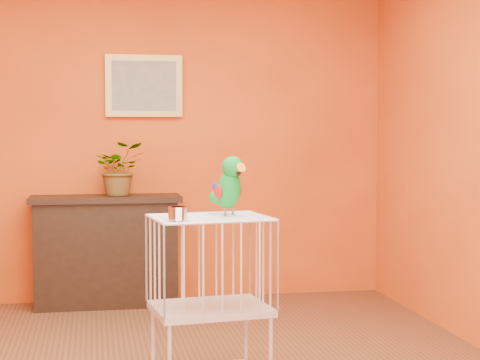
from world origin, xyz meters
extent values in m
plane|color=orange|center=(0.00, 2.25, 1.30)|extent=(4.00, 0.00, 4.00)
plane|color=orange|center=(0.00, -2.25, 1.30)|extent=(4.00, 0.00, 4.00)
cube|color=black|center=(-0.32, 2.05, 0.41)|extent=(1.10, 0.37, 0.83)
cube|color=black|center=(-0.32, 2.05, 0.85)|extent=(1.18, 0.42, 0.05)
cube|color=black|center=(-0.32, 1.88, 0.41)|extent=(0.77, 0.02, 0.41)
cube|color=#542E18|center=(-0.55, 2.00, 0.32)|extent=(0.05, 0.17, 0.26)
cube|color=#375229|center=(-0.48, 2.00, 0.32)|extent=(0.05, 0.17, 0.26)
cube|color=#542E18|center=(-0.39, 2.00, 0.32)|extent=(0.05, 0.17, 0.26)
cube|color=#375229|center=(-0.30, 2.00, 0.32)|extent=(0.05, 0.17, 0.26)
cube|color=#542E18|center=(-0.21, 2.00, 0.32)|extent=(0.05, 0.17, 0.26)
imported|color=#26722D|center=(-0.21, 2.05, 1.04)|extent=(0.43, 0.47, 0.33)
cube|color=#BB8F42|center=(0.00, 2.22, 1.75)|extent=(0.62, 0.03, 0.50)
cube|color=gray|center=(0.00, 2.21, 1.75)|extent=(0.52, 0.01, 0.40)
cube|color=silver|center=(0.20, -0.14, 0.43)|extent=(0.65, 0.53, 0.04)
cube|color=silver|center=(0.20, -0.14, 0.92)|extent=(0.65, 0.53, 0.01)
cylinder|color=silver|center=(0.49, -0.31, 0.21)|extent=(0.02, 0.02, 0.42)
cylinder|color=silver|center=(-0.10, 0.03, 0.21)|extent=(0.02, 0.02, 0.42)
cylinder|color=silver|center=(0.44, 0.10, 0.21)|extent=(0.02, 0.02, 0.42)
cylinder|color=silver|center=(0.01, -0.32, 0.97)|extent=(0.10, 0.10, 0.07)
cylinder|color=#59544C|center=(0.28, -0.10, 0.95)|extent=(0.01, 0.01, 0.05)
cylinder|color=#59544C|center=(0.33, -0.08, 0.95)|extent=(0.01, 0.01, 0.05)
ellipsoid|color=#0E962A|center=(0.31, -0.09, 1.07)|extent=(0.19, 0.21, 0.23)
ellipsoid|color=#0E962A|center=(0.32, -0.13, 1.19)|extent=(0.15, 0.16, 0.11)
cone|color=orange|center=(0.34, -0.17, 1.18)|extent=(0.08, 0.09, 0.07)
cone|color=black|center=(0.34, -0.16, 1.16)|extent=(0.04, 0.04, 0.03)
sphere|color=black|center=(0.29, -0.16, 1.21)|extent=(0.02, 0.02, 0.02)
sphere|color=black|center=(0.37, -0.13, 1.21)|extent=(0.02, 0.02, 0.02)
ellipsoid|color=#A50C0C|center=(0.24, -0.11, 1.06)|extent=(0.05, 0.07, 0.08)
ellipsoid|color=navy|center=(0.36, -0.06, 1.06)|extent=(0.05, 0.07, 0.08)
cone|color=#0E962A|center=(0.27, -0.02, 0.99)|extent=(0.13, 0.18, 0.13)
camera|label=1|loc=(-0.41, -4.34, 1.38)|focal=60.00mm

